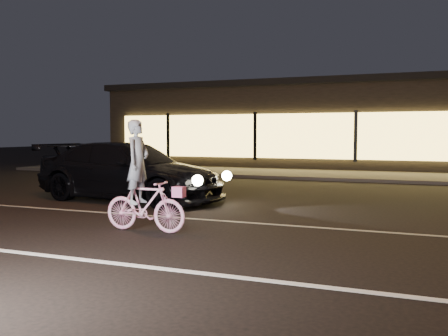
% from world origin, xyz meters
% --- Properties ---
extents(ground, '(90.00, 90.00, 0.00)m').
position_xyz_m(ground, '(0.00, 0.00, 0.00)').
color(ground, black).
rests_on(ground, ground).
extents(lane_stripe_near, '(60.00, 0.12, 0.01)m').
position_xyz_m(lane_stripe_near, '(0.00, -1.50, 0.00)').
color(lane_stripe_near, silver).
rests_on(lane_stripe_near, ground).
extents(lane_stripe_far, '(60.00, 0.10, 0.01)m').
position_xyz_m(lane_stripe_far, '(0.00, 2.00, 0.00)').
color(lane_stripe_far, gray).
rests_on(lane_stripe_far, ground).
extents(sidewalk, '(30.00, 4.00, 0.12)m').
position_xyz_m(sidewalk, '(0.00, 13.00, 0.06)').
color(sidewalk, '#383533').
rests_on(sidewalk, ground).
extents(storefront, '(25.40, 8.42, 4.20)m').
position_xyz_m(storefront, '(0.00, 18.97, 2.15)').
color(storefront, black).
rests_on(storefront, ground).
extents(cyclist, '(1.56, 0.54, 1.96)m').
position_xyz_m(cyclist, '(-1.85, 0.52, 0.70)').
color(cyclist, '#FB4398').
rests_on(cyclist, ground).
extents(sedan, '(5.35, 2.68, 1.49)m').
position_xyz_m(sedan, '(-4.29, 3.91, 0.75)').
color(sedan, black).
rests_on(sedan, ground).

